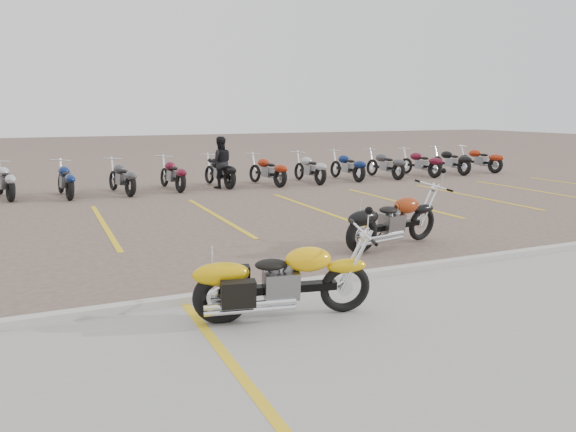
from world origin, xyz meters
name	(u,v)px	position (x,y,z in m)	size (l,w,h in m)	color
ground	(281,253)	(0.00, 0.00, 0.00)	(100.00, 100.00, 0.00)	#725C51
concrete_apron	(438,344)	(0.00, -4.50, 0.01)	(60.00, 5.00, 0.01)	#9E9B93
curb	(333,279)	(0.00, -2.00, 0.06)	(60.00, 0.18, 0.12)	#ADAAA3
parking_stripes	(217,216)	(0.00, 4.00, 0.00)	(38.00, 5.50, 0.01)	gold
apron_stripe	(246,384)	(-2.30, -4.50, 0.01)	(0.12, 5.00, 0.00)	gold
yellow_cruiser	(279,283)	(-1.32, -3.02, 0.47)	(2.27, 0.58, 0.94)	black
flame_cruiser	(389,223)	(2.08, -0.42, 0.48)	(2.31, 0.61, 0.96)	black
person_b	(220,162)	(1.61, 8.90, 0.87)	(0.84, 0.66, 1.73)	black
bg_bike_row	(243,170)	(2.47, 9.09, 0.55)	(22.39, 2.08, 1.10)	black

